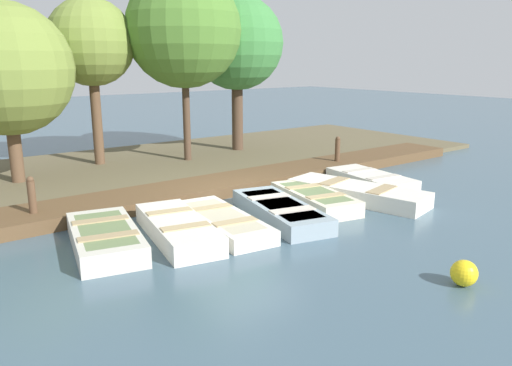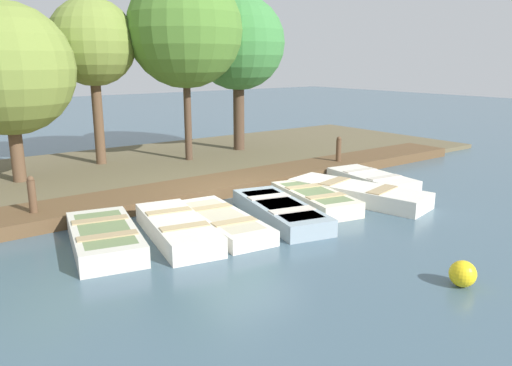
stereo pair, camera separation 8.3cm
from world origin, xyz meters
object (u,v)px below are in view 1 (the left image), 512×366
(park_tree_left, at_px, (91,43))
(rowboat_0, at_px, (105,238))
(mooring_post_near, at_px, (32,201))
(rowboat_1, at_px, (178,228))
(park_tree_far_left, at_px, (6,70))
(park_tree_right, at_px, (237,44))
(rowboat_6, at_px, (371,180))
(rowboat_5, at_px, (357,193))
(buoy, at_px, (464,273))
(rowboat_3, at_px, (280,211))
(rowboat_2, at_px, (223,221))
(mooring_post_far, at_px, (337,153))
(rowboat_4, at_px, (314,198))
(park_tree_center, at_px, (184,30))

(park_tree_left, bearing_deg, rowboat_0, -19.63)
(mooring_post_near, bearing_deg, rowboat_1, 39.62)
(park_tree_far_left, relative_size, park_tree_right, 0.87)
(rowboat_6, height_order, mooring_post_near, mooring_post_near)
(rowboat_1, distance_m, mooring_post_near, 3.29)
(rowboat_5, height_order, buoy, buoy)
(rowboat_1, height_order, mooring_post_near, mooring_post_near)
(rowboat_3, bearing_deg, rowboat_6, 113.31)
(rowboat_5, bearing_deg, park_tree_far_left, -149.13)
(rowboat_2, bearing_deg, rowboat_5, 93.72)
(rowboat_1, height_order, mooring_post_far, mooring_post_far)
(rowboat_0, relative_size, buoy, 6.74)
(buoy, height_order, park_tree_right, park_tree_right)
(park_tree_far_left, bearing_deg, rowboat_5, 44.12)
(rowboat_3, bearing_deg, park_tree_far_left, -135.90)
(rowboat_4, bearing_deg, mooring_post_near, -101.69)
(rowboat_0, height_order, rowboat_4, rowboat_0)
(rowboat_2, relative_size, rowboat_5, 0.83)
(rowboat_3, bearing_deg, park_tree_left, -157.47)
(rowboat_3, bearing_deg, rowboat_5, 102.74)
(buoy, bearing_deg, rowboat_3, -178.51)
(park_tree_center, bearing_deg, park_tree_far_left, -91.24)
(rowboat_6, bearing_deg, mooring_post_near, -96.70)
(rowboat_6, distance_m, park_tree_left, 9.52)
(rowboat_1, xyz_separation_m, park_tree_right, (-6.92, 6.35, 3.83))
(rowboat_4, bearing_deg, park_tree_left, -149.23)
(mooring_post_far, bearing_deg, park_tree_left, -129.46)
(rowboat_6, bearing_deg, park_tree_right, -172.76)
(mooring_post_far, relative_size, park_tree_right, 0.19)
(mooring_post_far, xyz_separation_m, park_tree_center, (-3.76, -3.36, 3.86))
(rowboat_4, height_order, park_tree_center, park_tree_center)
(buoy, bearing_deg, rowboat_4, 165.55)
(rowboat_0, relative_size, park_tree_right, 0.49)
(rowboat_0, bearing_deg, mooring_post_near, -148.89)
(rowboat_6, distance_m, buoy, 6.32)
(rowboat_5, bearing_deg, buoy, -42.18)
(mooring_post_near, bearing_deg, rowboat_0, 18.54)
(rowboat_5, relative_size, mooring_post_far, 3.37)
(rowboat_5, distance_m, park_tree_right, 8.30)
(rowboat_1, relative_size, rowboat_3, 0.92)
(rowboat_1, relative_size, park_tree_left, 0.56)
(rowboat_0, xyz_separation_m, park_tree_center, (-5.94, 5.17, 4.20))
(rowboat_2, xyz_separation_m, rowboat_3, (0.22, 1.39, 0.03))
(buoy, distance_m, park_tree_left, 12.76)
(buoy, xyz_separation_m, park_tree_center, (-10.94, 1.26, 4.20))
(mooring_post_far, distance_m, park_tree_far_left, 9.91)
(rowboat_3, xyz_separation_m, park_tree_right, (-7.20, 3.91, 3.85))
(park_tree_center, bearing_deg, mooring_post_far, 41.80)
(mooring_post_far, bearing_deg, park_tree_center, -138.20)
(rowboat_1, xyz_separation_m, rowboat_5, (0.30, 4.96, -0.00))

